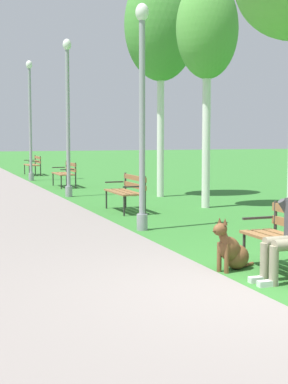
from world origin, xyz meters
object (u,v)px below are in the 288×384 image
at_px(dog_brown, 232,250).
at_px(lamp_post_near, 142,115).
at_px(park_bench_far, 66,172).
at_px(park_bench_furthest, 34,163).
at_px(lamp_post_mid, 68,116).
at_px(birch_tree_third, 207,31).
at_px(birch_tree_fourth, 161,26).
at_px(park_bench_mid, 127,189).
at_px(lamp_post_far, 30,119).

bearing_deg(dog_brown, lamp_post_near, 90.20).
bearing_deg(dog_brown, park_bench_far, 87.36).
xyz_separation_m(dog_brown, lamp_post_near, (-0.01, 3.41, 1.85)).
relative_size(park_bench_furthest, lamp_post_mid, 0.34).
xyz_separation_m(park_bench_far, lamp_post_mid, (-0.59, -3.13, 1.77)).
bearing_deg(birch_tree_third, lamp_post_mid, 125.31).
xyz_separation_m(park_bench_furthest, birch_tree_fourth, (1.94, -10.32, 4.24)).
bearing_deg(park_bench_mid, park_bench_far, 89.72).
bearing_deg(lamp_post_far, park_bench_far, -78.51).
distance_m(lamp_post_mid, lamp_post_far, 6.37).
bearing_deg(park_bench_far, birch_tree_fourth, -64.76).
distance_m(park_bench_far, birch_tree_fourth, 6.11).
bearing_deg(lamp_post_near, lamp_post_far, 90.26).
bearing_deg(lamp_post_mid, birch_tree_third, -54.69).
distance_m(lamp_post_near, lamp_post_mid, 6.24).
relative_size(park_bench_mid, birch_tree_fourth, 0.24).
bearing_deg(lamp_post_near, park_bench_furthest, 88.02).
bearing_deg(lamp_post_near, birch_tree_third, 45.73).
distance_m(dog_brown, lamp_post_near, 3.88).
xyz_separation_m(lamp_post_near, birch_tree_fourth, (2.48, 5.39, 2.64)).
distance_m(park_bench_furthest, lamp_post_mid, 9.64).
bearing_deg(birch_tree_third, birch_tree_fourth, 91.87).
bearing_deg(park_bench_far, lamp_post_near, -93.67).
height_order(park_bench_mid, birch_tree_fourth, birch_tree_fourth).
relative_size(park_bench_furthest, lamp_post_near, 0.37).
bearing_deg(park_bench_mid, park_bench_furthest, 90.11).
height_order(park_bench_mid, lamp_post_near, lamp_post_near).
xyz_separation_m(park_bench_far, lamp_post_near, (-0.60, -9.37, 1.60)).
height_order(lamp_post_near, birch_tree_fourth, birch_tree_fourth).
height_order(lamp_post_far, birch_tree_third, birch_tree_third).
relative_size(park_bench_furthest, dog_brown, 1.89).
bearing_deg(birch_tree_third, lamp_post_far, 104.74).
bearing_deg(park_bench_far, park_bench_mid, -90.28).
bearing_deg(lamp_post_near, park_bench_far, 86.33).
bearing_deg(birch_tree_fourth, park_bench_far, 115.24).
bearing_deg(park_bench_far, park_bench_furthest, 90.53).
relative_size(park_bench_far, park_bench_furthest, 1.00).
xyz_separation_m(park_bench_furthest, dog_brown, (-0.53, -19.11, -0.25)).
height_order(park_bench_furthest, birch_tree_fourth, birch_tree_fourth).
relative_size(park_bench_mid, lamp_post_near, 0.37).
bearing_deg(park_bench_mid, birch_tree_third, 0.89).
distance_m(lamp_post_near, lamp_post_far, 12.61).
xyz_separation_m(lamp_post_far, birch_tree_fourth, (2.53, -7.22, 2.39)).
relative_size(park_bench_mid, lamp_post_far, 0.33).
xyz_separation_m(dog_brown, lamp_post_mid, (0.00, 9.65, 2.02)).
xyz_separation_m(park_bench_mid, park_bench_furthest, (-0.03, 13.10, 0.00)).
xyz_separation_m(park_bench_mid, lamp_post_mid, (-0.56, 3.64, 1.77)).
bearing_deg(park_bench_furthest, lamp_post_near, -91.98).
relative_size(park_bench_mid, dog_brown, 1.89).
bearing_deg(lamp_post_near, dog_brown, -89.80).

